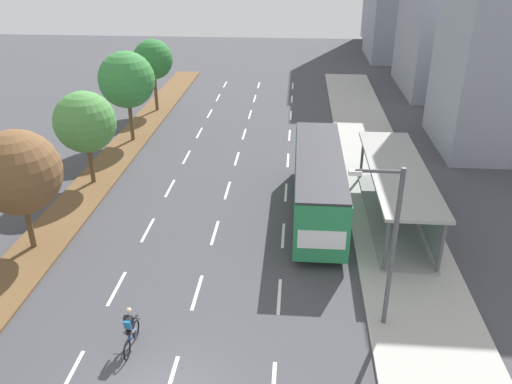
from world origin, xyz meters
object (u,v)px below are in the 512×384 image
streetlight (389,239)px  median_tree_third (85,122)px  median_tree_fifth (153,60)px  median_tree_fourth (127,80)px  bus_shelter (401,189)px  cyclist (130,330)px  median_tree_second (18,172)px  bus (318,179)px

streetlight → median_tree_third: bearing=142.9°
median_tree_fifth → streetlight: 31.17m
median_tree_fourth → median_tree_fifth: bearing=90.7°
median_tree_third → bus_shelter: bearing=-10.4°
cyclist → median_tree_second: bearing=136.9°
median_tree_third → median_tree_fourth: (0.23, 7.54, 0.66)m
cyclist → streetlight: (9.19, 1.98, 3.10)m
bus → median_tree_second: median_tree_second is taller
median_tree_fourth → median_tree_fifth: 7.55m
median_tree_second → median_tree_fifth: 22.64m
bus → streetlight: bearing=-76.6°
median_tree_third → bus: bearing=-11.6°
median_tree_second → median_tree_fourth: 15.11m
bus_shelter → bus: size_ratio=0.98×
bus_shelter → median_tree_fourth: median_tree_fourth is taller
bus → median_tree_second: 14.70m
cyclist → median_tree_second: size_ratio=0.31×
cyclist → median_tree_fifth: median_tree_fifth is taller
bus_shelter → median_tree_fifth: bearing=134.0°
bus → median_tree_fifth: 22.48m
median_tree_fourth → median_tree_third: bearing=-91.8°
bus_shelter → bus: bearing=173.7°
streetlight → median_tree_fifth: bearing=120.0°
bus_shelter → cyclist: (-11.30, -10.61, -1.08)m
cyclist → median_tree_fourth: median_tree_fourth is taller
bus → median_tree_third: bearing=168.4°
cyclist → median_tree_fifth: (-6.40, 28.96, 3.68)m
median_tree_third → median_tree_fourth: median_tree_fourth is taller
bus_shelter → median_tree_fourth: size_ratio=1.72×
cyclist → median_tree_fourth: (-6.32, 21.42, 3.80)m
bus_shelter → bus: (-4.28, 0.48, 0.20)m
median_tree_fourth → median_tree_fifth: (-0.09, 7.54, -0.12)m
bus_shelter → median_tree_second: median_tree_second is taller
median_tree_third → median_tree_fifth: (0.15, 15.09, 0.54)m
median_tree_second → median_tree_third: 7.55m
median_tree_second → streetlight: streetlight is taller
cyclist → median_tree_fourth: size_ratio=0.28×
cyclist → median_tree_third: 15.66m
median_tree_second → median_tree_fourth: median_tree_fourth is taller
bus → bus_shelter: bearing=-6.3°
cyclist → streetlight: size_ratio=0.28×
median_tree_second → median_tree_fifth: bearing=89.1°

